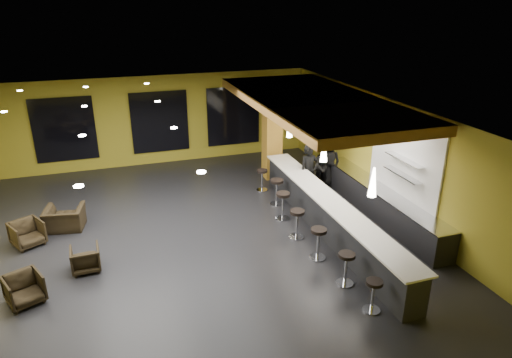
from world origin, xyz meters
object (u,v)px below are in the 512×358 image
object	(u,v)px
bar_counter	(328,217)
bar_stool_1	(346,265)
prep_counter	(380,203)
bar_stool_6	(262,177)
pendant_1	(324,150)
staff_a	(309,172)
bar_stool_4	(283,202)
bar_stool_3	(297,220)
bar_stool_5	(277,189)
armchair_d	(65,218)
staff_b	(324,167)
pendant_0	(373,182)
bar_stool_0	(373,292)
staff_c	(328,162)
armchair_c	(27,233)
armchair_b	(85,259)
armchair_a	(24,289)
bar_stool_2	(318,240)
pendant_2	(290,127)

from	to	relation	value
bar_counter	bar_stool_1	distance (m)	2.48
prep_counter	bar_stool_6	distance (m)	4.08
pendant_1	bar_stool_6	bearing A→B (deg)	104.32
staff_a	bar_stool_4	world-z (taller)	staff_a
bar_stool_3	bar_stool_6	size ratio (longest dim) A/B	1.10
prep_counter	bar_stool_5	xyz separation A→B (m)	(-2.69, 1.76, 0.12)
bar_stool_3	bar_stool_5	world-z (taller)	bar_stool_5
pendant_1	bar_stool_4	distance (m)	2.13
staff_a	armchair_d	size ratio (longest dim) A/B	1.76
staff_b	pendant_0	bearing A→B (deg)	-97.91
bar_stool_0	bar_stool_6	bearing A→B (deg)	90.79
pendant_0	bar_stool_6	bearing A→B (deg)	97.92
pendant_1	bar_stool_5	distance (m)	2.61
prep_counter	staff_c	world-z (taller)	staff_c
pendant_1	armchair_c	size ratio (longest dim) A/B	0.91
staff_b	prep_counter	bearing A→B (deg)	-67.22
armchair_b	bar_stool_3	xyz separation A→B (m)	(5.56, -0.15, 0.22)
staff_a	bar_stool_4	size ratio (longest dim) A/B	2.14
armchair_d	bar_stool_4	xyz separation A→B (m)	(6.20, -1.39, 0.21)
armchair_a	bar_stool_2	world-z (taller)	bar_stool_2
staff_c	armchair_a	world-z (taller)	staff_c
armchair_b	bar_stool_1	distance (m)	6.31
armchair_b	armchair_d	distance (m)	2.50
armchair_a	bar_stool_1	size ratio (longest dim) A/B	0.91
pendant_0	bar_stool_6	xyz separation A→B (m)	(-0.76, 5.49, -1.86)
prep_counter	armchair_b	distance (m)	8.51
armchair_d	bar_stool_6	size ratio (longest dim) A/B	1.37
pendant_0	armchair_d	distance (m)	8.70
pendant_2	staff_c	bearing A→B (deg)	7.71
staff_b	bar_stool_2	world-z (taller)	staff_b
armchair_d	bar_stool_4	size ratio (longest dim) A/B	1.21
staff_c	armchair_c	distance (m)	9.70
bar_stool_2	bar_stool_3	bearing A→B (deg)	94.29
staff_a	armchair_a	bearing A→B (deg)	-164.58
armchair_d	bar_stool_0	distance (m)	8.82
staff_a	bar_stool_5	world-z (taller)	staff_a
staff_b	bar_stool_1	xyz separation A→B (m)	(-2.05, -5.31, -0.29)
armchair_c	armchair_a	bearing A→B (deg)	-113.24
pendant_1	pendant_2	world-z (taller)	same
armchair_b	bar_stool_5	bearing A→B (deg)	-162.61
bar_stool_2	pendant_0	bearing A→B (deg)	-45.44
armchair_b	armchair_c	world-z (taller)	armchair_c
staff_a	bar_stool_3	distance (m)	2.82
pendant_2	staff_b	size ratio (longest dim) A/B	0.43
pendant_0	bar_stool_4	bearing A→B (deg)	105.49
prep_counter	bar_stool_0	xyz separation A→B (m)	(-2.67, -3.92, 0.05)
prep_counter	staff_c	size ratio (longest dim) A/B	3.44
staff_b	bar_stool_3	size ratio (longest dim) A/B	1.96
staff_b	armchair_c	xyz separation A→B (m)	(-9.31, -0.98, -0.47)
pendant_2	bar_stool_6	world-z (taller)	pendant_2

